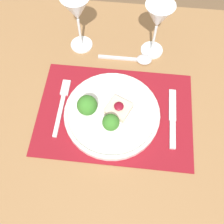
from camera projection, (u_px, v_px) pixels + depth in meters
ground_plane at (114, 178)px, 1.44m from camera, size 8.00×8.00×0.00m
dining_table at (115, 128)px, 0.84m from camera, size 1.33×0.91×0.78m
placemat at (115, 113)px, 0.75m from camera, size 0.44×0.31×0.00m
dinner_plate at (110, 113)px, 0.73m from camera, size 0.27×0.27×0.08m
fork at (62, 103)px, 0.76m from camera, size 0.02×0.19×0.01m
knife at (172, 122)px, 0.73m from camera, size 0.02×0.19×0.01m
spoon at (138, 59)px, 0.83m from camera, size 0.17×0.04×0.01m
wine_glass_near at (158, 19)px, 0.74m from camera, size 0.08×0.08×0.18m
wine_glass_far at (77, 11)px, 0.74m from camera, size 0.08×0.08×0.19m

